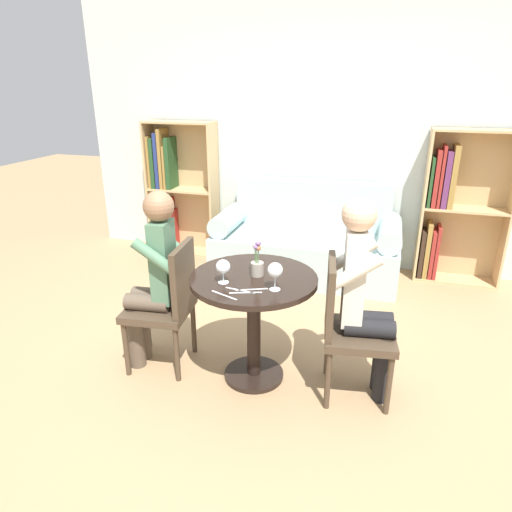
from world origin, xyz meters
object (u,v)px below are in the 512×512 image
object	(u,v)px
couch	(306,245)
flower_vase	(257,262)
wine_glass_right	(275,271)
person_right	(365,297)
wine_glass_left	(223,267)
chair_left	(168,301)
bookshelf_left	(174,190)
bookshelf_right	(452,209)
chair_right	(348,324)
person_left	(153,278)

from	to	relation	value
couch	flower_vase	size ratio (longest dim) A/B	7.75
wine_glass_right	person_right	bearing A→B (deg)	19.43
person_right	wine_glass_left	world-z (taller)	person_right
chair_left	wine_glass_left	size ratio (longest dim) A/B	6.09
bookshelf_left	bookshelf_right	world-z (taller)	same
chair_right	person_left	xyz separation A→B (m)	(-1.28, -0.05, 0.16)
person_left	bookshelf_right	bearing A→B (deg)	130.66
bookshelf_right	flower_vase	xyz separation A→B (m)	(-1.35, -2.10, 0.10)
chair_left	wine_glass_left	bearing A→B (deg)	69.36
couch	bookshelf_right	size ratio (longest dim) A/B	1.24
person_left	flower_vase	xyz separation A→B (m)	(0.70, 0.06, 0.17)
couch	chair_right	distance (m)	1.95
chair_left	flower_vase	bearing A→B (deg)	88.49
couch	person_right	bearing A→B (deg)	-69.51
couch	flower_vase	xyz separation A→B (m)	(0.01, -1.83, 0.52)
chair_left	person_right	world-z (taller)	person_right
chair_left	bookshelf_left	bearing A→B (deg)	-161.32
bookshelf_left	bookshelf_right	xyz separation A→B (m)	(2.94, 0.00, 0.01)
flower_vase	wine_glass_left	bearing A→B (deg)	-135.10
bookshelf_left	chair_right	distance (m)	3.04
couch	wine_glass_right	distance (m)	2.09
wine_glass_right	bookshelf_right	bearing A→B (deg)	62.42
couch	person_left	size ratio (longest dim) A/B	1.47
couch	person_left	xyz separation A→B (m)	(-0.69, -1.90, 0.35)
flower_vase	chair_left	bearing A→B (deg)	-175.54
bookshelf_right	wine_glass_right	world-z (taller)	bookshelf_right
person_left	person_right	xyz separation A→B (m)	(1.37, 0.07, 0.02)
bookshelf_left	person_right	bearing A→B (deg)	-42.74
chair_left	wine_glass_right	world-z (taller)	wine_glass_right
wine_glass_left	flower_vase	distance (m)	0.23
person_left	couch	bearing A→B (deg)	154.17
bookshelf_right	chair_left	xyz separation A→B (m)	(-1.96, -2.15, -0.23)
bookshelf_right	person_left	distance (m)	2.98
wine_glass_left	chair_right	bearing A→B (deg)	11.35
bookshelf_left	person_right	distance (m)	3.08
wine_glass_left	person_right	bearing A→B (deg)	11.62
bookshelf_left	person_left	xyz separation A→B (m)	(0.90, -2.16, -0.06)
chair_left	flower_vase	xyz separation A→B (m)	(0.61, 0.05, 0.33)
person_left	wine_glass_right	size ratio (longest dim) A/B	7.39
bookshelf_right	chair_right	world-z (taller)	bookshelf_right
bookshelf_left	wine_glass_left	xyz separation A→B (m)	(1.43, -2.26, 0.12)
bookshelf_right	chair_right	distance (m)	2.26
chair_right	person_right	size ratio (longest dim) A/B	0.70
bookshelf_right	person_right	distance (m)	2.20
person_right	person_left	bearing A→B (deg)	84.61
chair_right	wine_glass_left	bearing A→B (deg)	93.03
person_right	chair_left	bearing A→B (deg)	84.12
person_right	flower_vase	xyz separation A→B (m)	(-0.67, -0.01, 0.15)
chair_left	bookshelf_right	bearing A→B (deg)	131.72
couch	bookshelf_right	bearing A→B (deg)	11.19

